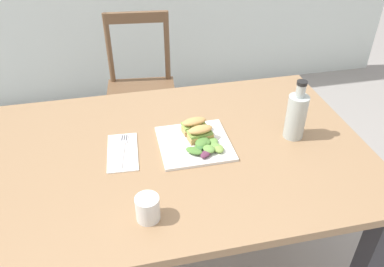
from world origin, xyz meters
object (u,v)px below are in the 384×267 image
object	(u,v)px
sandwich_half_front	(200,133)
sandwich_half_back	(194,125)
dining_table	(170,176)
cup_extra_side	(148,208)
chair_wooden_far	(141,90)
bottle_cold_brew	(296,118)
plate_lunch	(194,143)
fork_on_napkin	(123,148)

from	to	relation	value
sandwich_half_front	sandwich_half_back	xyz separation A→B (m)	(-0.01, 0.05, 0.00)
dining_table	cup_extra_side	distance (m)	0.35
chair_wooden_far	bottle_cold_brew	size ratio (longest dim) A/B	3.90
chair_wooden_far	plate_lunch	world-z (taller)	chair_wooden_far
cup_extra_side	sandwich_half_back	bearing A→B (deg)	59.90
plate_lunch	cup_extra_side	size ratio (longest dim) A/B	3.26
bottle_cold_brew	cup_extra_side	world-z (taller)	bottle_cold_brew
dining_table	fork_on_napkin	distance (m)	0.20
dining_table	sandwich_half_back	bearing A→B (deg)	37.38
chair_wooden_far	sandwich_half_back	size ratio (longest dim) A/B	9.24
chair_wooden_far	fork_on_napkin	world-z (taller)	chair_wooden_far
fork_on_napkin	plate_lunch	bearing A→B (deg)	-5.85
plate_lunch	bottle_cold_brew	xyz separation A→B (m)	(0.36, -0.03, 0.07)
dining_table	plate_lunch	world-z (taller)	plate_lunch
sandwich_half_front	plate_lunch	bearing A→B (deg)	-154.26
dining_table	chair_wooden_far	xyz separation A→B (m)	(-0.01, 0.98, -0.18)
sandwich_half_back	chair_wooden_far	bearing A→B (deg)	97.51
cup_extra_side	chair_wooden_far	bearing A→B (deg)	85.64
sandwich_half_front	bottle_cold_brew	bearing A→B (deg)	-6.30
chair_wooden_far	sandwich_half_back	world-z (taller)	chair_wooden_far
bottle_cold_brew	dining_table	bearing A→B (deg)	178.77
plate_lunch	bottle_cold_brew	world-z (taller)	bottle_cold_brew
sandwich_half_back	fork_on_napkin	size ratio (longest dim) A/B	0.51
bottle_cold_brew	chair_wooden_far	bearing A→B (deg)	115.18
dining_table	cup_extra_side	bearing A→B (deg)	-110.59
chair_wooden_far	sandwich_half_front	world-z (taller)	chair_wooden_far
plate_lunch	sandwich_half_back	xyz separation A→B (m)	(0.01, 0.07, 0.03)
sandwich_half_front	cup_extra_side	world-z (taller)	cup_extra_side
cup_extra_side	fork_on_napkin	bearing A→B (deg)	98.06
bottle_cold_brew	cup_extra_side	xyz separation A→B (m)	(-0.56, -0.28, -0.04)
plate_lunch	chair_wooden_far	bearing A→B (deg)	96.20
fork_on_napkin	bottle_cold_brew	bearing A→B (deg)	-4.81
chair_wooden_far	plate_lunch	size ratio (longest dim) A/B	3.50
plate_lunch	bottle_cold_brew	distance (m)	0.37
sandwich_half_back	fork_on_napkin	world-z (taller)	sandwich_half_back
plate_lunch	sandwich_half_back	distance (m)	0.07
sandwich_half_front	sandwich_half_back	bearing A→B (deg)	100.45
plate_lunch	sandwich_half_back	world-z (taller)	sandwich_half_back
sandwich_half_back	bottle_cold_brew	size ratio (longest dim) A/B	0.42
dining_table	fork_on_napkin	world-z (taller)	fork_on_napkin
chair_wooden_far	sandwich_half_front	size ratio (longest dim) A/B	9.24
sandwich_half_front	fork_on_napkin	xyz separation A→B (m)	(-0.27, 0.01, -0.03)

